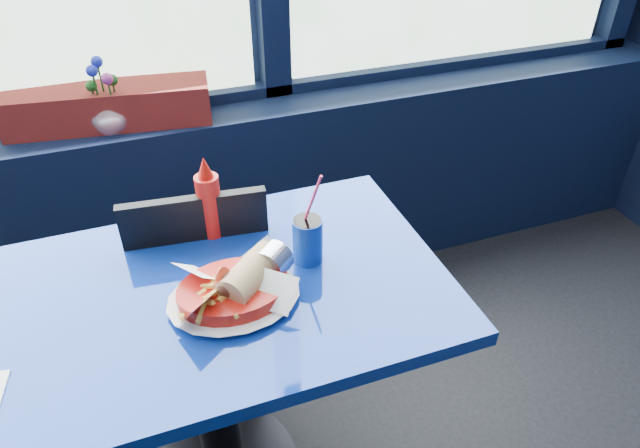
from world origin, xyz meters
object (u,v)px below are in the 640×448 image
Objects in this scene: food_basket at (236,288)px; soda_cup at (308,239)px; chair_near_back at (198,281)px; planter_box at (108,106)px; flower_vase at (108,110)px; near_table at (205,346)px; ketchup_bottle at (209,201)px.

soda_cup is (0.20, 0.08, 0.03)m from food_basket.
soda_cup reaches higher than chair_near_back.
planter_box reaches higher than chair_near_back.
flower_vase is 0.98× the size of soda_cup.
soda_cup is (0.26, -0.29, 0.31)m from chair_near_back.
flower_vase is (-0.16, 0.50, 0.37)m from chair_near_back.
soda_cup is at bearing 5.79° from near_table.
planter_box is (-0.12, 0.88, 0.30)m from near_table.
flower_vase is at bearing 98.68° from near_table.
food_basket is 0.22m from soda_cup.
soda_cup is (0.41, -0.85, -0.05)m from planter_box.
chair_near_back reaches higher than food_basket.
planter_box is 0.96m from food_basket.
soda_cup is (0.20, -0.19, -0.04)m from ketchup_bottle.
near_table is 3.72× the size of food_basket.
flower_vase is 0.90m from soda_cup.
ketchup_bottle is at bearing 124.07° from chair_near_back.
food_basket is at bearing -69.49° from planter_box.
chair_near_back is 3.45× the size of soda_cup.
chair_near_back is 0.50m from soda_cup.
food_basket is (0.09, -0.06, 0.22)m from near_table.
flower_vase reaches higher than food_basket.
planter_box is 2.87× the size of ketchup_bottle.
ketchup_bottle is (0.21, -0.66, -0.01)m from planter_box.
chair_near_back is 0.64m from flower_vase.
flower_vase is at bearing -84.78° from planter_box.
soda_cup is at bearing -62.42° from flower_vase.
food_basket reaches higher than near_table.
planter_box is 2.67× the size of flower_vase.
ketchup_bottle is at bearing 68.54° from near_table.
food_basket is (0.21, -0.94, -0.08)m from planter_box.
soda_cup is at bearing 137.39° from chair_near_back.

